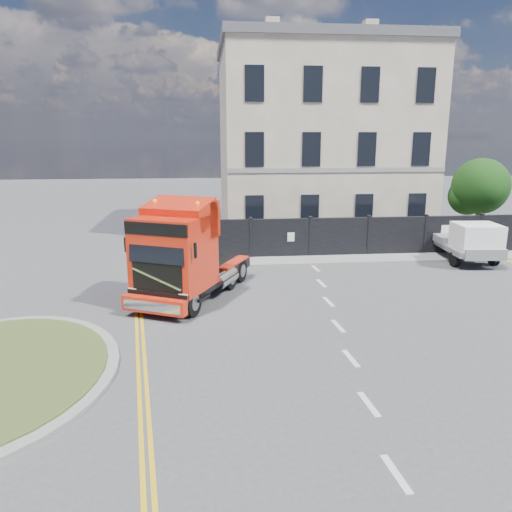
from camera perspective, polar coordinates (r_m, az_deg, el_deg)
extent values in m
plane|color=#424244|center=(16.32, -1.16, -7.89)|extent=(120.00, 120.00, 0.00)
cube|color=black|center=(25.70, 10.57, 2.13)|extent=(18.00, 0.25, 2.00)
cube|color=silver|center=(29.25, 26.77, 2.27)|extent=(2.60, 0.12, 2.00)
cube|color=beige|center=(32.48, 7.13, 12.57)|extent=(12.00, 10.00, 11.00)
cube|color=#4F4F54|center=(32.90, 7.44, 22.63)|extent=(12.30, 10.30, 0.50)
cube|color=beige|center=(32.51, 1.84, 24.18)|extent=(0.80, 0.80, 1.60)
cube|color=beige|center=(33.82, 12.89, 23.45)|extent=(0.80, 0.80, 1.60)
cylinder|color=#382619|center=(31.74, 23.94, 3.70)|extent=(0.24, 0.24, 2.40)
sphere|color=#103710|center=(31.51, 24.29, 7.28)|extent=(3.20, 3.20, 3.20)
sphere|color=#103710|center=(31.67, 23.04, 6.33)|extent=(2.20, 2.20, 2.20)
cube|color=gray|center=(25.06, 11.05, -0.38)|extent=(20.00, 1.60, 0.12)
cube|color=black|center=(19.47, -6.86, -2.27)|extent=(4.59, 6.26, 0.42)
cube|color=red|center=(17.76, -9.31, 0.44)|extent=(3.14, 3.18, 2.60)
cube|color=red|center=(18.40, -7.97, 4.33)|extent=(2.45, 1.76, 1.30)
cube|color=black|center=(16.68, -11.33, 0.82)|extent=(1.86, 0.94, 0.98)
cube|color=red|center=(16.93, -11.56, -5.54)|extent=(2.23, 1.30, 0.51)
cylinder|color=black|center=(18.05, -13.07, -4.51)|extent=(0.69, 1.00, 0.97)
cylinder|color=gray|center=(18.05, -13.07, -4.51)|extent=(0.53, 0.62, 0.53)
cylinder|color=black|center=(17.08, -7.37, -5.30)|extent=(0.69, 1.00, 0.97)
cylinder|color=gray|center=(17.08, -7.37, -5.30)|extent=(0.53, 0.62, 0.53)
cylinder|color=black|center=(20.77, -8.18, -1.93)|extent=(0.69, 1.00, 0.97)
cylinder|color=gray|center=(20.77, -8.18, -1.93)|extent=(0.53, 0.62, 0.53)
cylinder|color=black|center=(19.93, -3.07, -2.46)|extent=(0.69, 1.00, 0.97)
cylinder|color=gray|center=(19.93, -3.07, -2.46)|extent=(0.53, 0.62, 0.53)
cylinder|color=black|center=(21.72, -6.81, -1.20)|extent=(0.69, 1.00, 0.97)
cylinder|color=gray|center=(21.72, -6.81, -1.20)|extent=(0.53, 0.62, 0.53)
cylinder|color=black|center=(20.92, -1.89, -1.68)|extent=(0.69, 1.00, 0.97)
cylinder|color=gray|center=(20.92, -1.89, -1.68)|extent=(0.53, 0.62, 0.53)
cube|color=slate|center=(26.83, 22.19, 1.19)|extent=(2.32, 4.98, 0.25)
cube|color=white|center=(25.42, 23.89, 1.90)|extent=(2.06, 1.97, 1.31)
cylinder|color=black|center=(25.16, 21.78, -0.36)|extent=(0.25, 0.71, 0.71)
cylinder|color=black|center=(26.10, 25.51, -0.25)|extent=(0.25, 0.71, 0.71)
cylinder|color=black|center=(27.80, 18.94, 1.11)|extent=(0.25, 0.71, 0.71)
cylinder|color=black|center=(28.65, 22.42, 1.17)|extent=(0.25, 0.71, 0.71)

